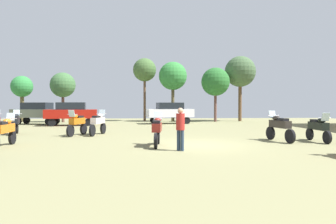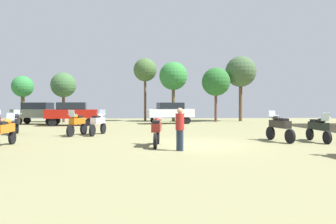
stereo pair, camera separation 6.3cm
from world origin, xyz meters
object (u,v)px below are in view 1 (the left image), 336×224
object	(u,v)px
motorcycle_7	(98,123)
person_1	(180,126)
motorcycle_1	(16,122)
car_1	(37,112)
motorcycle_4	(318,127)
car_3	(170,111)
motorcycle_2	(279,126)
car_2	(71,112)
tree_2	(240,72)
tree_3	(215,82)
tree_4	(173,76)
motorcycle_10	(157,130)
tree_5	(22,87)
motorcycle_11	(4,130)
tree_6	(63,85)
tree_1	(145,70)
motorcycle_6	(77,123)

from	to	relation	value
motorcycle_7	person_1	xyz separation A→B (m)	(4.25, -6.42, 0.24)
motorcycle_1	car_1	size ratio (longest dim) A/B	0.47
motorcycle_4	car_3	bearing A→B (deg)	-65.17
motorcycle_2	car_1	distance (m)	21.65
car_2	motorcycle_2	bearing A→B (deg)	-140.38
tree_2	tree_3	xyz separation A→B (m)	(-2.96, -0.97, -1.17)
tree_4	car_1	bearing A→B (deg)	-163.73
motorcycle_10	car_1	distance (m)	18.50
tree_5	motorcycle_7	bearing A→B (deg)	-54.43
car_1	person_1	bearing A→B (deg)	-136.35
motorcycle_7	car_2	world-z (taller)	car_2
motorcycle_10	car_2	xyz separation A→B (m)	(-7.01, 13.33, 0.44)
motorcycle_11	tree_3	size ratio (longest dim) A/B	0.40
motorcycle_1	person_1	distance (m)	11.63
motorcycle_1	tree_6	bearing A→B (deg)	75.60
motorcycle_11	motorcycle_10	bearing A→B (deg)	-4.13
person_1	tree_1	world-z (taller)	tree_1
motorcycle_4	tree_3	bearing A→B (deg)	-84.80
tree_2	tree_6	xyz separation A→B (m)	(-18.80, -0.71, -1.57)
person_1	tree_2	world-z (taller)	tree_2
motorcycle_11	tree_4	bearing A→B (deg)	63.02
tree_1	motorcycle_2	bearing A→B (deg)	-69.79
motorcycle_11	car_1	bearing A→B (deg)	103.31
motorcycle_7	car_2	distance (m)	9.04
motorcycle_4	motorcycle_6	xyz separation A→B (m)	(-12.43, 3.74, 0.03)
motorcycle_6	car_1	size ratio (longest dim) A/B	0.46
motorcycle_6	tree_2	distance (m)	20.77
person_1	tree_2	size ratio (longest dim) A/B	0.24
car_2	tree_3	bearing A→B (deg)	-78.26
tree_5	tree_6	distance (m)	4.52
motorcycle_11	car_3	xyz separation A→B (m)	(8.24, 14.98, 0.46)
car_3	tree_4	xyz separation A→B (m)	(0.59, 3.66, 3.65)
motorcycle_4	motorcycle_7	world-z (taller)	motorcycle_7
car_3	tree_2	xyz separation A→B (m)	(7.99, 3.93, 4.20)
motorcycle_6	car_3	xyz separation A→B (m)	(6.21, 10.51, 0.43)
tree_6	motorcycle_4	bearing A→B (deg)	-45.72
car_3	tree_3	bearing A→B (deg)	-69.33
motorcycle_1	car_2	distance (m)	7.81
motorcycle_2	tree_1	world-z (taller)	tree_1
motorcycle_4	motorcycle_11	xyz separation A→B (m)	(-14.47, -0.73, 0.01)
motorcycle_4	car_2	world-z (taller)	car_2
motorcycle_2	motorcycle_4	xyz separation A→B (m)	(1.80, -0.33, -0.04)
motorcycle_11	tree_2	size ratio (longest dim) A/B	0.32
motorcycle_4	person_1	distance (m)	7.41
tree_3	motorcycle_6	bearing A→B (deg)	-129.85
motorcycle_6	motorcycle_7	bearing A→B (deg)	-147.60
motorcycle_11	car_1	distance (m)	15.43
motorcycle_2	car_3	size ratio (longest dim) A/B	0.50
motorcycle_11	person_1	distance (m)	7.63
tree_6	person_1	bearing A→B (deg)	-63.21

